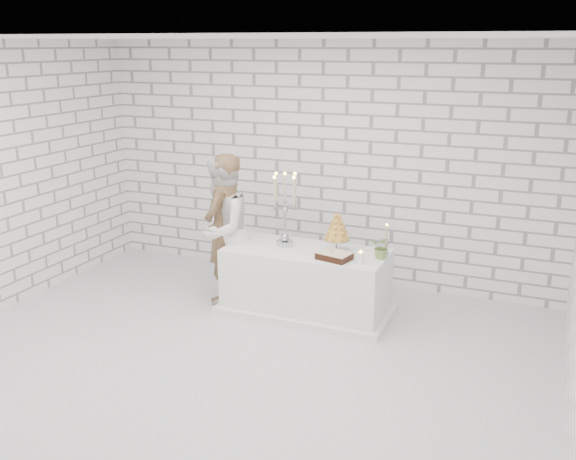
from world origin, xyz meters
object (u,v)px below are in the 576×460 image
at_px(groom, 224,228).
at_px(candelabra, 285,209).
at_px(croquembouche, 337,232).
at_px(cake_table, 306,281).
at_px(bride, 222,230).

distance_m(groom, candelabra, 0.81).
distance_m(candelabra, croquembouche, 0.64).
bearing_deg(cake_table, croquembouche, 13.13).
xyz_separation_m(cake_table, groom, (-1.03, 0.01, 0.50)).
relative_size(cake_table, groom, 1.03).
height_order(bride, croquembouche, bride).
xyz_separation_m(groom, croquembouche, (1.36, 0.07, 0.10)).
height_order(cake_table, candelabra, candelabra).
distance_m(bride, candelabra, 0.83).
xyz_separation_m(groom, candelabra, (0.75, 0.05, 0.30)).
bearing_deg(croquembouche, cake_table, -166.87).
height_order(groom, bride, groom).
bearing_deg(candelabra, cake_table, -11.85).
bearing_deg(groom, candelabra, 91.67).
distance_m(cake_table, groom, 1.15).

